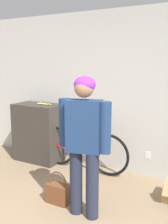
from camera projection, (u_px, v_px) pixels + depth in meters
name	position (u px, v px, depth m)	size (l,w,h in m)	color
wall_back	(117.00, 93.00, 4.22)	(8.00, 0.07, 2.60)	silver
side_shelf	(38.00, 132.00, 4.79)	(0.85, 0.49, 1.05)	#38332D
person	(84.00, 138.00, 2.95)	(0.65, 0.27, 1.64)	#23283D
bicycle	(82.00, 149.00, 4.37)	(1.66, 0.46, 0.76)	black
banana	(44.00, 104.00, 4.61)	(0.33, 0.09, 0.03)	#EAD64C
handbag	(58.00, 193.00, 3.36)	(0.30, 0.15, 0.43)	brown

